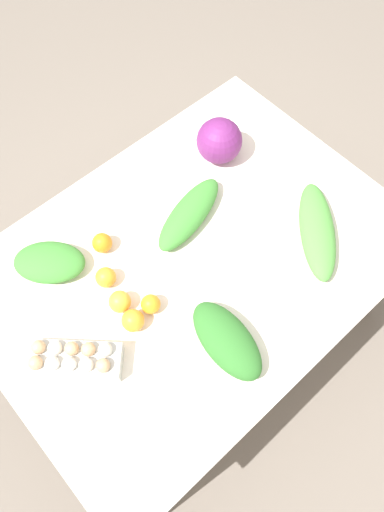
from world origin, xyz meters
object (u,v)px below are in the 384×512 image
greens_bunch_chard (189,214)px  greens_bunch_scallion (50,262)px  cabbage_purple (219,141)px  orange_0 (133,320)px  orange_2 (102,243)px  greens_bunch_kale (317,230)px  orange_1 (106,277)px  orange_3 (151,304)px  greens_bunch_dandelion (227,340)px  egg_carton (72,359)px  orange_4 (120,302)px

greens_bunch_chard → greens_bunch_scallion: bearing=-19.6°
cabbage_purple → greens_bunch_scallion: bearing=-2.2°
cabbage_purple → orange_0: size_ratio=2.35×
orange_2 → greens_bunch_kale: bearing=141.6°
orange_1 → orange_3: size_ratio=1.07×
greens_bunch_scallion → greens_bunch_kale: (-0.76, 0.52, 0.00)m
greens_bunch_chard → orange_0: same height
greens_bunch_kale → greens_bunch_dandelion: bearing=8.6°
cabbage_purple → orange_1: 0.67m
cabbage_purple → orange_3: 0.68m
orange_2 → cabbage_purple: bearing=-177.2°
egg_carton → greens_bunch_kale: (-0.90, 0.19, -0.00)m
greens_bunch_dandelion → orange_4: (0.16, -0.33, -0.01)m
orange_0 → greens_bunch_kale: bearing=166.0°
greens_bunch_kale → orange_4: 0.72m
greens_bunch_kale → orange_0: bearing=-14.0°
orange_3 → greens_bunch_kale: bearing=163.7°
orange_2 → orange_3: 0.29m
orange_1 → greens_bunch_chard: bearing=180.0°
orange_2 → orange_4: 0.23m
greens_bunch_chard → orange_1: (0.37, -0.00, -0.00)m
orange_3 → orange_4: orange_4 is taller
greens_bunch_kale → orange_4: (0.68, -0.25, -0.00)m
egg_carton → orange_2: (-0.31, -0.27, -0.01)m
greens_bunch_scallion → orange_0: same height
greens_bunch_dandelion → orange_1: greens_bunch_dandelion is taller
cabbage_purple → orange_4: cabbage_purple is taller
orange_3 → cabbage_purple: bearing=-152.4°
greens_bunch_scallion → greens_bunch_chard: same height
greens_bunch_dandelion → orange_0: 0.30m
greens_bunch_scallion → orange_4: size_ratio=3.30×
cabbage_purple → orange_4: (0.67, 0.24, -0.05)m
greens_bunch_scallion → greens_bunch_chard: (-0.48, 0.17, -0.00)m
egg_carton → orange_2: 0.41m
orange_4 → orange_3: bearing=134.0°
orange_0 → orange_1: size_ratio=1.06×
cabbage_purple → orange_1: (0.65, 0.14, -0.05)m
greens_bunch_kale → orange_3: bearing=-16.3°
cabbage_purple → greens_bunch_chard: (0.28, 0.14, -0.05)m
cabbage_purple → greens_bunch_chard: bearing=27.0°
egg_carton → orange_1: egg_carton is taller
egg_carton → greens_bunch_dandelion: 0.47m
cabbage_purple → orange_4: 0.71m
greens_bunch_dandelion → orange_4: greens_bunch_dandelion is taller
orange_1 → orange_4: (0.02, 0.10, 0.00)m
cabbage_purple → greens_bunch_dandelion: 0.76m
cabbage_purple → orange_3: bearing=27.6°
greens_bunch_chard → egg_carton: bearing=14.1°
greens_bunch_scallion → greens_bunch_chard: 0.51m
egg_carton → orange_1: 0.29m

